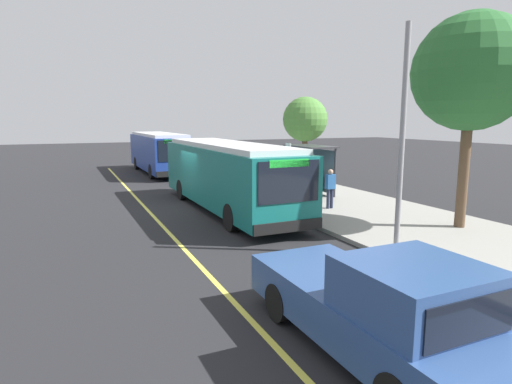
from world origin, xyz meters
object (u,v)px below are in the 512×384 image
(pedestrian_commuter, at_px, (330,186))
(transit_bus_second, at_px, (159,151))
(transit_bus_main, at_px, (227,174))
(pickup_truck, at_px, (380,309))
(waiting_bench, at_px, (310,184))
(route_sign_post, at_px, (288,166))

(pedestrian_commuter, bearing_deg, transit_bus_second, -166.70)
(transit_bus_main, height_order, pickup_truck, transit_bus_main)
(transit_bus_second, relative_size, pickup_truck, 1.88)
(pickup_truck, bearing_deg, waiting_bench, 153.19)
(transit_bus_main, height_order, transit_bus_second, same)
(pickup_truck, xyz_separation_m, waiting_bench, (-13.58, 6.86, -0.22))
(transit_bus_second, xyz_separation_m, pickup_truck, (26.66, -1.77, -0.76))
(pickup_truck, xyz_separation_m, route_sign_post, (-10.94, 4.16, 1.10))
(transit_bus_main, bearing_deg, waiting_bench, 106.43)
(transit_bus_main, bearing_deg, pickup_truck, -8.42)
(transit_bus_main, xyz_separation_m, pedestrian_commuter, (2.06, 3.92, -0.50))
(waiting_bench, xyz_separation_m, pedestrian_commuter, (3.56, -1.15, 0.48))
(transit_bus_main, distance_m, pickup_truck, 12.24)
(transit_bus_second, xyz_separation_m, route_sign_post, (15.72, 2.39, 0.34))
(waiting_bench, bearing_deg, transit_bus_main, -73.57)
(transit_bus_main, height_order, waiting_bench, transit_bus_main)
(route_sign_post, distance_m, pedestrian_commuter, 1.99)
(pickup_truck, bearing_deg, transit_bus_second, 176.19)
(pickup_truck, bearing_deg, pedestrian_commuter, 150.33)
(pickup_truck, relative_size, pedestrian_commuter, 3.21)
(pedestrian_commuter, bearing_deg, transit_bus_main, -117.75)
(pickup_truck, height_order, pedestrian_commuter, pickup_truck)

